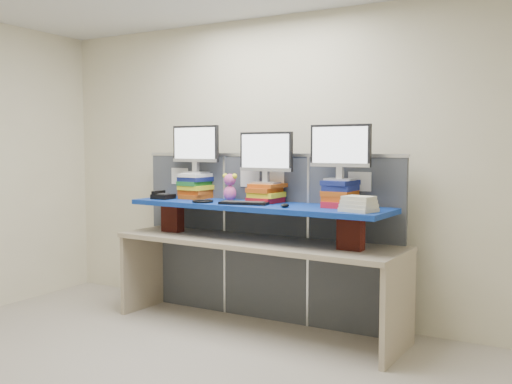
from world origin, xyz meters
The scene contains 18 objects.
room centered at (0.00, 0.00, 1.40)m, with size 5.00×4.00×2.80m.
cubicle_partition centered at (0.00, 1.78, 0.77)m, with size 2.60×0.06×1.53m.
desk centered at (0.06, 1.49, 0.63)m, with size 2.63×0.90×0.79m.
brick_pier_left centered at (-0.84, 1.49, 0.92)m, with size 0.20×0.11×0.27m, color maroon.
brick_pier_right centered at (0.96, 1.39, 0.92)m, with size 0.20×0.11×0.27m, color maroon.
blue_board centered at (0.06, 1.49, 1.08)m, with size 2.37×0.59×0.04m, color navy.
book_stack_left centered at (-0.68, 1.65, 1.22)m, with size 0.27×0.32×0.24m.
book_stack_center centered at (0.10, 1.60, 1.18)m, with size 0.28×0.32×0.17m.
book_stack_right centered at (0.80, 1.57, 1.21)m, with size 0.25×0.32×0.22m.
monitor_left centered at (-0.69, 1.65, 1.59)m, with size 0.52×0.16×0.45m.
monitor_center centered at (0.10, 1.60, 1.52)m, with size 0.52×0.16×0.45m.
monitor_right centered at (0.80, 1.56, 1.57)m, with size 0.52×0.16×0.45m.
keyboard centered at (0.01, 1.36, 1.11)m, with size 0.43×0.22×0.03m.
mouse centered at (0.43, 1.32, 1.12)m, with size 0.06×0.10×0.03m, color black.
desk_phone centered at (-0.92, 1.44, 1.13)m, with size 0.18×0.16×0.08m.
headset centered at (-0.40, 1.34, 1.11)m, with size 0.19×0.19×0.02m, color black.
plush_toy centered at (-0.27, 1.60, 1.23)m, with size 0.15×0.11×0.25m.
binder_stack centered at (1.04, 1.32, 1.15)m, with size 0.28×0.25×0.12m.
Camera 1 is at (2.45, -2.78, 1.58)m, focal length 40.00 mm.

